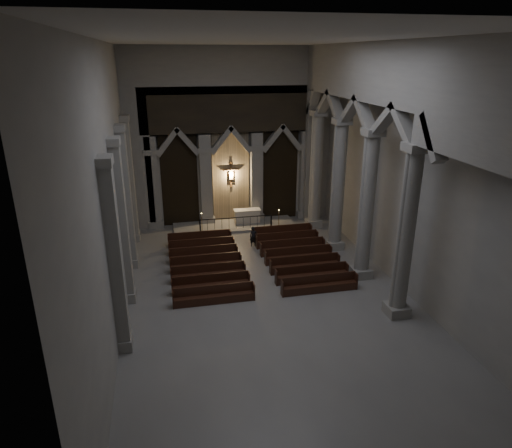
{
  "coord_description": "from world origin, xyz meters",
  "views": [
    {
      "loc": [
        -4.75,
        -19.27,
        11.39
      ],
      "look_at": [
        -0.04,
        3.0,
        2.94
      ],
      "focal_mm": 32.0,
      "sensor_mm": 36.0,
      "label": 1
    }
  ],
  "objects_px": {
    "altar_rail": "(236,221)",
    "pews": "(253,261)",
    "altar": "(247,216)",
    "candle_stand_right": "(279,224)",
    "worshipper": "(253,237)",
    "candle_stand_left": "(202,228)"
  },
  "relations": [
    {
      "from": "altar",
      "to": "altar_rail",
      "type": "height_order",
      "value": "altar"
    },
    {
      "from": "pews",
      "to": "worshipper",
      "type": "distance_m",
      "value": 2.92
    },
    {
      "from": "altar",
      "to": "altar_rail",
      "type": "xyz_separation_m",
      "value": [
        -0.98,
        -1.07,
        0.02
      ]
    },
    {
      "from": "altar_rail",
      "to": "worshipper",
      "type": "xyz_separation_m",
      "value": [
        0.6,
        -2.94,
        -0.01
      ]
    },
    {
      "from": "altar_rail",
      "to": "worshipper",
      "type": "distance_m",
      "value": 3.0
    },
    {
      "from": "altar",
      "to": "candle_stand_right",
      "type": "distance_m",
      "value": 2.44
    },
    {
      "from": "altar",
      "to": "worshipper",
      "type": "height_order",
      "value": "worshipper"
    },
    {
      "from": "altar_rail",
      "to": "candle_stand_left",
      "type": "xyz_separation_m",
      "value": [
        -2.37,
        -0.16,
        -0.25
      ]
    },
    {
      "from": "candle_stand_left",
      "to": "pews",
      "type": "bearing_deg",
      "value": -67.15
    },
    {
      "from": "altar",
      "to": "pews",
      "type": "relative_size",
      "value": 0.2
    },
    {
      "from": "altar",
      "to": "candle_stand_right",
      "type": "bearing_deg",
      "value": -36.66
    },
    {
      "from": "altar_rail",
      "to": "pews",
      "type": "bearing_deg",
      "value": -90.0
    },
    {
      "from": "candle_stand_left",
      "to": "worshipper",
      "type": "bearing_deg",
      "value": -43.06
    },
    {
      "from": "pews",
      "to": "candle_stand_left",
      "type": "bearing_deg",
      "value": 112.85
    },
    {
      "from": "altar",
      "to": "candle_stand_right",
      "type": "xyz_separation_m",
      "value": [
        1.95,
        -1.45,
        -0.25
      ]
    },
    {
      "from": "altar",
      "to": "candle_stand_left",
      "type": "relative_size",
      "value": 1.26
    },
    {
      "from": "altar_rail",
      "to": "candle_stand_right",
      "type": "bearing_deg",
      "value": -7.41
    },
    {
      "from": "candle_stand_right",
      "to": "pews",
      "type": "xyz_separation_m",
      "value": [
        -2.92,
        -5.4,
        -0.1
      ]
    },
    {
      "from": "candle_stand_left",
      "to": "pews",
      "type": "height_order",
      "value": "candle_stand_left"
    },
    {
      "from": "worshipper",
      "to": "pews",
      "type": "bearing_deg",
      "value": -97.3
    },
    {
      "from": "pews",
      "to": "candle_stand_right",
      "type": "bearing_deg",
      "value": 61.55
    },
    {
      "from": "altar",
      "to": "altar_rail",
      "type": "bearing_deg",
      "value": -132.41
    }
  ]
}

